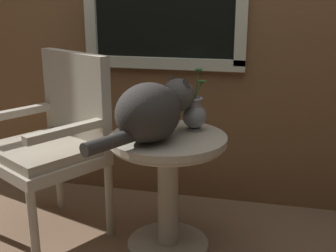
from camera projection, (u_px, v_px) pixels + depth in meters
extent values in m
cube|color=beige|center=(163.00, 63.00, 2.68)|extent=(1.00, 0.03, 0.07)
cylinder|color=#B2A893|center=(168.00, 244.00, 2.31)|extent=(0.43, 0.43, 0.03)
cylinder|color=#B2A893|center=(168.00, 194.00, 2.23)|extent=(0.10, 0.10, 0.55)
cylinder|color=#B2A893|center=(168.00, 139.00, 2.15)|extent=(0.58, 0.58, 0.03)
torus|color=#B2A893|center=(168.00, 144.00, 2.15)|extent=(0.56, 0.56, 0.02)
cylinder|color=#B2A893|center=(34.00, 232.00, 2.06)|extent=(0.04, 0.04, 0.42)
cylinder|color=#B2A893|center=(59.00, 176.00, 2.69)|extent=(0.04, 0.04, 0.42)
cylinder|color=#B2A893|center=(109.00, 200.00, 2.37)|extent=(0.04, 0.04, 0.42)
cube|color=#B2A893|center=(45.00, 159.00, 2.31)|extent=(0.71, 0.70, 0.06)
cube|color=tan|center=(44.00, 149.00, 2.29)|extent=(0.66, 0.64, 0.05)
cube|color=#B2A893|center=(76.00, 99.00, 2.38)|extent=(0.49, 0.32, 0.51)
cube|color=#B2A893|center=(18.00, 112.00, 2.41)|extent=(0.27, 0.42, 0.04)
cube|color=#B2A893|center=(68.00, 130.00, 2.09)|extent=(0.27, 0.42, 0.04)
ellipsoid|color=#33302D|center=(148.00, 113.00, 2.02)|extent=(0.40, 0.42, 0.28)
sphere|color=#494643|center=(178.00, 95.00, 2.15)|extent=(0.16, 0.16, 0.16)
cone|color=#33302D|center=(185.00, 81.00, 2.10)|extent=(0.05, 0.05, 0.06)
cone|color=#33302D|center=(171.00, 79.00, 2.16)|extent=(0.05, 0.05, 0.06)
cylinder|color=#33302D|center=(112.00, 142.00, 1.88)|extent=(0.20, 0.29, 0.06)
cylinder|color=gray|center=(194.00, 129.00, 2.23)|extent=(0.07, 0.07, 0.01)
ellipsoid|color=gray|center=(194.00, 116.00, 2.21)|extent=(0.12, 0.12, 0.12)
cylinder|color=gray|center=(195.00, 103.00, 2.19)|extent=(0.07, 0.07, 0.04)
torus|color=gray|center=(195.00, 99.00, 2.19)|extent=(0.08, 0.08, 0.01)
cylinder|color=#2D662D|center=(198.00, 91.00, 2.17)|extent=(0.04, 0.01, 0.09)
cone|color=#2D662D|center=(202.00, 82.00, 2.16)|extent=(0.04, 0.04, 0.02)
cylinder|color=#2D662D|center=(197.00, 85.00, 2.18)|extent=(0.02, 0.04, 0.14)
cone|color=#2D662D|center=(199.00, 71.00, 2.18)|extent=(0.04, 0.04, 0.02)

